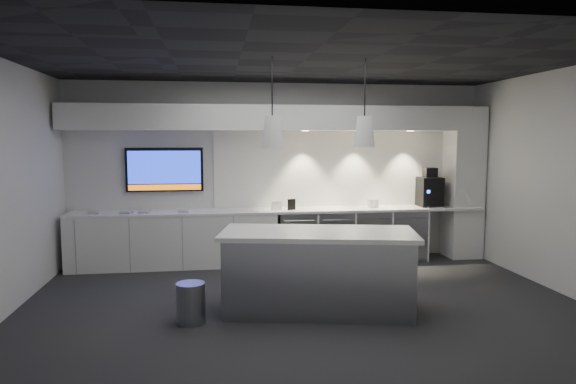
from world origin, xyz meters
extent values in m
plane|color=#29282B|center=(0.00, 0.00, 0.00)|extent=(7.00, 7.00, 0.00)
plane|color=black|center=(0.00, 0.00, 3.00)|extent=(7.00, 7.00, 0.00)
plane|color=silver|center=(0.00, 2.50, 1.50)|extent=(7.00, 0.00, 7.00)
plane|color=silver|center=(0.00, -2.50, 1.50)|extent=(7.00, 0.00, 7.00)
plane|color=silver|center=(3.50, 0.00, 1.50)|extent=(0.00, 7.00, 7.00)
cube|color=white|center=(0.00, 2.17, 0.88)|extent=(6.80, 0.65, 0.04)
cube|color=white|center=(-1.75, 2.17, 0.43)|extent=(3.30, 0.63, 0.86)
cube|color=gray|center=(0.25, 2.17, 0.42)|extent=(0.60, 0.61, 0.85)
cube|color=gray|center=(0.88, 2.17, 0.42)|extent=(0.60, 0.61, 0.85)
cube|color=gray|center=(1.51, 2.17, 0.42)|extent=(0.60, 0.61, 0.85)
cube|color=gray|center=(2.14, 2.17, 0.42)|extent=(0.60, 0.61, 0.85)
cube|color=white|center=(1.20, 2.48, 1.55)|extent=(4.60, 0.03, 1.30)
cube|color=white|center=(0.00, 2.20, 2.40)|extent=(6.90, 0.60, 0.40)
cube|color=white|center=(3.20, 2.20, 1.30)|extent=(0.55, 0.55, 2.60)
cube|color=black|center=(-1.90, 2.45, 1.56)|extent=(1.25, 0.06, 0.72)
cube|color=#1226B0|center=(-1.90, 2.42, 1.60)|extent=(1.17, 0.00, 0.54)
cube|color=#D5620C|center=(-1.90, 2.42, 1.27)|extent=(1.17, 0.00, 0.09)
cube|color=gray|center=(0.13, -0.27, 0.46)|extent=(2.32, 1.29, 0.92)
cube|color=white|center=(0.13, -0.27, 0.95)|extent=(2.45, 1.42, 0.05)
cylinder|color=gray|center=(-1.37, -0.48, 0.23)|extent=(0.38, 0.38, 0.46)
cube|color=black|center=(2.59, 2.20, 1.15)|extent=(0.39, 0.43, 0.50)
cube|color=black|center=(2.59, 2.20, 1.49)|extent=(0.21, 0.21, 0.17)
cube|color=gray|center=(2.59, 1.98, 0.92)|extent=(0.28, 0.21, 0.03)
cube|color=black|center=(0.16, 2.09, 0.99)|extent=(0.14, 0.07, 0.18)
cube|color=white|center=(-0.08, 2.14, 0.97)|extent=(0.18, 0.03, 0.14)
cube|color=#999999|center=(-2.97, 2.08, 0.91)|extent=(0.19, 0.19, 0.02)
cube|color=#999999|center=(-2.47, 2.08, 0.91)|extent=(0.20, 0.20, 0.02)
cube|color=#999999|center=(-2.20, 2.09, 0.91)|extent=(0.18, 0.18, 0.02)
cube|color=#999999|center=(-1.60, 2.08, 0.91)|extent=(0.17, 0.17, 0.02)
cone|color=white|center=(-0.42, -0.27, 2.15)|extent=(0.25, 0.25, 0.36)
cylinder|color=black|center=(-0.42, -0.27, 2.68)|extent=(0.02, 0.02, 0.70)
cone|color=white|center=(0.67, -0.27, 2.15)|extent=(0.25, 0.25, 0.36)
cylinder|color=black|center=(0.67, -0.27, 2.68)|extent=(0.02, 0.02, 0.70)
camera|label=1|loc=(-1.07, -6.18, 2.07)|focal=32.00mm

